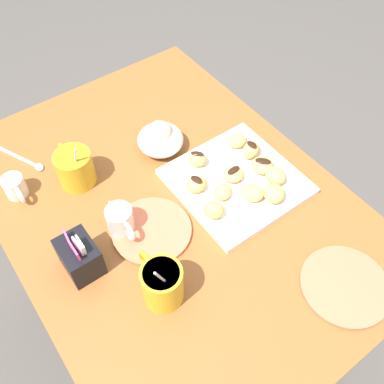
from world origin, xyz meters
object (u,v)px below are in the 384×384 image
(pastry_plate_square, at_px, (236,181))
(saucer_coral_right, at_px, (345,286))
(beignet_6, at_px, (222,192))
(beignet_10, at_px, (214,210))
(beignet_1, at_px, (251,150))
(sugar_caddy, at_px, (80,257))
(coffee_mug_mustard_right, at_px, (74,167))
(coffee_mug_mustard_left, at_px, (162,282))
(beignet_9, at_px, (237,141))
(saucer_coral_left, at_px, (152,231))
(ice_cream_bowl, at_px, (160,138))
(dining_table, at_px, (173,232))
(cream_pitcher_white, at_px, (120,219))
(beignet_8, at_px, (197,159))
(beignet_5, at_px, (276,176))
(beignet_7, at_px, (262,165))
(beignet_3, at_px, (196,184))
(beignet_0, at_px, (274,193))
(beignet_4, at_px, (233,174))
(beignet_2, at_px, (252,193))

(pastry_plate_square, xyz_separation_m, saucer_coral_right, (-0.35, -0.01, -0.00))
(beignet_6, bearing_deg, beignet_10, 121.59)
(pastry_plate_square, height_order, beignet_1, beignet_1)
(sugar_caddy, relative_size, beignet_6, 2.24)
(coffee_mug_mustard_right, relative_size, beignet_10, 2.91)
(coffee_mug_mustard_left, xyz_separation_m, beignet_9, (0.23, -0.38, -0.02))
(saucer_coral_left, bearing_deg, ice_cream_bowl, -38.33)
(dining_table, relative_size, cream_pitcher_white, 9.82)
(coffee_mug_mustard_right, bearing_deg, pastry_plate_square, -128.01)
(saucer_coral_left, xyz_separation_m, beignet_8, (0.09, -0.20, 0.03))
(beignet_5, bearing_deg, pastry_plate_square, 51.51)
(beignet_7, height_order, beignet_9, beignet_9)
(beignet_8, bearing_deg, ice_cream_bowl, 18.14)
(pastry_plate_square, height_order, beignet_3, beignet_3)
(coffee_mug_mustard_right, height_order, beignet_8, coffee_mug_mustard_right)
(sugar_caddy, bearing_deg, beignet_0, -104.28)
(beignet_7, bearing_deg, cream_pitcher_white, 80.17)
(coffee_mug_mustard_left, xyz_separation_m, beignet_7, (0.12, -0.38, -0.02))
(coffee_mug_mustard_left, xyz_separation_m, beignet_8, (0.23, -0.26, -0.02))
(saucer_coral_left, height_order, beignet_3, beignet_3)
(sugar_caddy, bearing_deg, beignet_7, -93.46)
(saucer_coral_right, xyz_separation_m, beignet_7, (0.33, -0.07, 0.03))
(saucer_coral_right, height_order, beignet_9, beignet_9)
(beignet_10, bearing_deg, cream_pitcher_white, 61.05)
(saucer_coral_right, relative_size, beignet_9, 3.57)
(pastry_plate_square, bearing_deg, beignet_0, -160.69)
(coffee_mug_mustard_right, distance_m, beignet_10, 0.35)
(coffee_mug_mustard_left, distance_m, beignet_4, 0.34)
(ice_cream_bowl, relative_size, beignet_1, 2.20)
(ice_cream_bowl, distance_m, saucer_coral_left, 0.26)
(pastry_plate_square, xyz_separation_m, beignet_10, (-0.05, 0.11, 0.03))
(beignet_6, xyz_separation_m, beignet_7, (0.01, -0.13, -0.00))
(beignet_0, height_order, beignet_3, beignet_0)
(ice_cream_bowl, xyz_separation_m, beignet_3, (-0.17, 0.01, -0.01))
(dining_table, bearing_deg, beignet_8, -67.21)
(coffee_mug_mustard_right, relative_size, beignet_8, 2.91)
(dining_table, xyz_separation_m, cream_pitcher_white, (0.00, 0.13, 0.18))
(sugar_caddy, bearing_deg, beignet_10, -102.72)
(coffee_mug_mustard_right, distance_m, beignet_1, 0.44)
(beignet_5, xyz_separation_m, beignet_10, (0.01, 0.18, 0.00))
(beignet_5, distance_m, beignet_6, 0.14)
(beignet_5, bearing_deg, cream_pitcher_white, 73.40)
(beignet_10, bearing_deg, saucer_coral_left, 67.90)
(coffee_mug_mustard_left, distance_m, beignet_2, 0.31)
(coffee_mug_mustard_left, distance_m, ice_cream_bowl, 0.41)
(beignet_8, relative_size, beignet_9, 0.91)
(beignet_9, bearing_deg, ice_cream_bowl, 53.07)
(cream_pitcher_white, relative_size, beignet_3, 1.99)
(dining_table, relative_size, beignet_2, 18.80)
(sugar_caddy, height_order, beignet_6, sugar_caddy)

